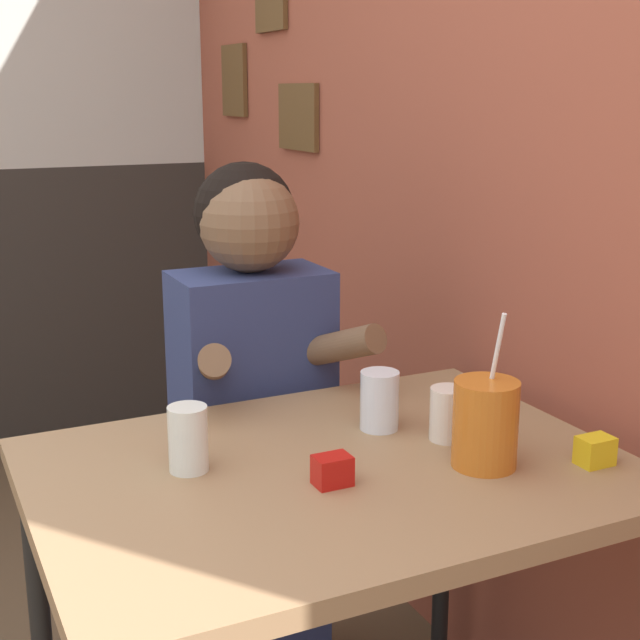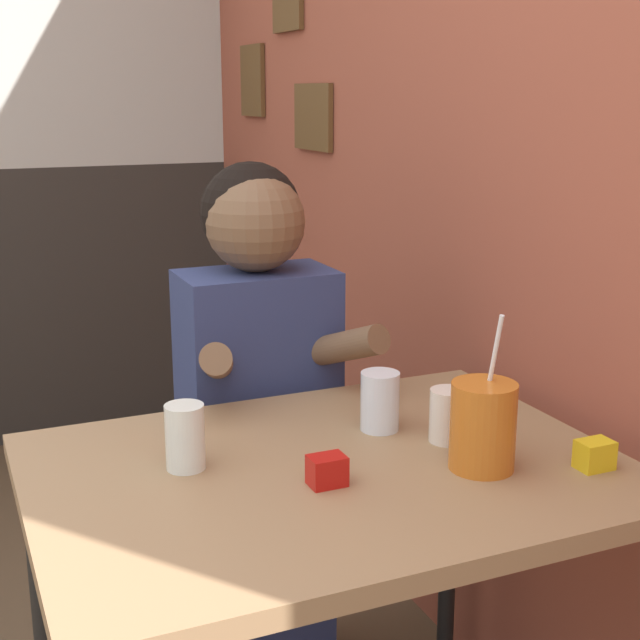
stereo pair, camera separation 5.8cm
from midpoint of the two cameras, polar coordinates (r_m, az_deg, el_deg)
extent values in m
cube|color=#9E4C38|center=(2.52, 4.51, 13.62)|extent=(0.06, 4.68, 2.70)
cube|color=brown|center=(3.05, -1.52, 19.70)|extent=(0.02, 0.23, 0.18)
cube|color=brown|center=(2.84, 0.15, 12.86)|extent=(0.02, 0.27, 0.20)
cube|color=brown|center=(3.37, -3.84, 15.04)|extent=(0.02, 0.22, 0.25)
cube|color=#93704C|center=(1.56, 1.58, -9.89)|extent=(1.00, 0.74, 0.04)
cylinder|color=black|center=(1.91, -16.40, -18.45)|extent=(0.04, 0.04, 0.73)
cylinder|color=black|center=(2.19, 9.02, -13.60)|extent=(0.04, 0.04, 0.73)
cube|color=navy|center=(2.24, -2.98, -16.65)|extent=(0.31, 0.20, 0.46)
cube|color=navy|center=(2.03, -3.16, -4.44)|extent=(0.34, 0.20, 0.54)
sphere|color=black|center=(1.96, -3.60, 6.87)|extent=(0.22, 0.22, 0.22)
sphere|color=brown|center=(1.94, -3.32, 6.29)|extent=(0.22, 0.22, 0.22)
cylinder|color=brown|center=(1.82, -5.69, -2.72)|extent=(0.14, 0.27, 0.15)
cylinder|color=brown|center=(1.92, 2.07, -1.77)|extent=(0.14, 0.27, 0.15)
cylinder|color=#C6661E|center=(1.54, 11.45, -6.68)|extent=(0.11, 0.11, 0.15)
cylinder|color=white|center=(1.51, 12.21, -2.11)|extent=(0.01, 0.04, 0.14)
cylinder|color=silver|center=(1.69, 4.84, -5.20)|extent=(0.07, 0.07, 0.11)
cylinder|color=silver|center=(1.53, -7.55, -7.43)|extent=(0.07, 0.07, 0.11)
cylinder|color=silver|center=(1.65, 9.18, -6.06)|extent=(0.07, 0.07, 0.10)
cube|color=#B7140F|center=(1.47, 1.60, -9.62)|extent=(0.06, 0.04, 0.05)
cube|color=yellow|center=(1.60, 18.17, -8.20)|extent=(0.06, 0.04, 0.05)
camera|label=1|loc=(0.03, -88.98, 0.26)|focal=50.00mm
camera|label=2|loc=(0.03, 91.02, -0.26)|focal=50.00mm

